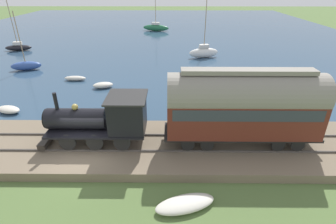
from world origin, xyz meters
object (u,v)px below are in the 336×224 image
at_px(passenger_coach, 244,105).
at_px(rowboat_near_shore, 75,78).
at_px(sailboat_black, 18,47).
at_px(beached_dinghy, 185,204).
at_px(steam_locomotive, 106,117).
at_px(sailboat_green, 156,27).
at_px(sailboat_blue, 26,65).
at_px(rowboat_off_pier, 103,85).
at_px(rowboat_far_out, 9,110).
at_px(sailboat_white, 204,52).

bearing_deg(passenger_coach, rowboat_near_shore, 48.32).
bearing_deg(sailboat_black, beached_dinghy, -149.71).
bearing_deg(steam_locomotive, passenger_coach, -90.00).
bearing_deg(sailboat_green, steam_locomotive, -165.61).
relative_size(steam_locomotive, sailboat_green, 0.76).
relative_size(sailboat_blue, sailboat_green, 0.79).
xyz_separation_m(steam_locomotive, sailboat_green, (42.10, -0.67, -1.57)).
bearing_deg(sailboat_blue, sailboat_green, -42.35).
height_order(sailboat_blue, rowboat_near_shore, sailboat_blue).
bearing_deg(beached_dinghy, rowboat_off_pier, 25.86).
height_order(steam_locomotive, sailboat_blue, sailboat_blue).
xyz_separation_m(sailboat_blue, rowboat_near_shore, (-3.48, -6.76, -0.31)).
height_order(rowboat_far_out, beached_dinghy, rowboat_far_out).
height_order(sailboat_white, beached_dinghy, sailboat_white).
distance_m(sailboat_black, rowboat_off_pier, 21.75).
bearing_deg(rowboat_far_out, passenger_coach, -87.68).
xyz_separation_m(passenger_coach, beached_dinghy, (-4.46, 3.38, -2.90)).
height_order(sailboat_green, rowboat_far_out, sailboat_green).
height_order(rowboat_off_pier, beached_dinghy, rowboat_off_pier).
distance_m(sailboat_green, sailboat_white, 21.88).
height_order(sailboat_black, rowboat_far_out, sailboat_black).
xyz_separation_m(sailboat_black, sailboat_blue, (-9.31, -5.79, 0.03)).
relative_size(sailboat_green, rowboat_near_shore, 3.68).
distance_m(passenger_coach, sailboat_blue, 26.20).
bearing_deg(sailboat_black, sailboat_blue, -155.74).
relative_size(sailboat_black, sailboat_white, 0.80).
xyz_separation_m(sailboat_white, rowboat_far_out, (-16.52, 17.05, -0.50)).
bearing_deg(sailboat_white, sailboat_green, 6.27).
bearing_deg(passenger_coach, sailboat_black, 46.43).
xyz_separation_m(sailboat_black, rowboat_near_shore, (-12.79, -12.56, -0.28)).
bearing_deg(passenger_coach, steam_locomotive, 90.00).
relative_size(steam_locomotive, rowboat_far_out, 2.82).
xyz_separation_m(steam_locomotive, rowboat_far_out, (5.01, 8.95, -2.02)).
distance_m(passenger_coach, sailboat_black, 36.63).
bearing_deg(beached_dinghy, sailboat_black, 37.91).
bearing_deg(sailboat_green, rowboat_off_pier, -170.91).
relative_size(rowboat_far_out, beached_dinghy, 0.73).
relative_size(sailboat_black, sailboat_blue, 1.09).
bearing_deg(rowboat_off_pier, rowboat_near_shore, 44.61).
relative_size(sailboat_green, rowboat_off_pier, 3.93).
relative_size(steam_locomotive, beached_dinghy, 2.07).
bearing_deg(steam_locomotive, beached_dinghy, -135.44).
bearing_deg(sailboat_black, sailboat_white, -105.40).
height_order(sailboat_black, rowboat_off_pier, sailboat_black).
distance_m(sailboat_black, beached_dinghy, 37.58).
bearing_deg(rowboat_far_out, sailboat_blue, 39.03).
relative_size(steam_locomotive, sailboat_blue, 0.97).
bearing_deg(sailboat_white, rowboat_far_out, 120.46).
distance_m(rowboat_near_shore, rowboat_off_pier, 3.93).
xyz_separation_m(passenger_coach, sailboat_white, (21.53, -0.33, -2.37)).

